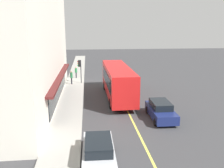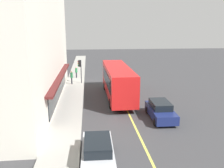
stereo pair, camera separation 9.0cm
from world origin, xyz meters
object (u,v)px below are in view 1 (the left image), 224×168
Objects in this scene: car_silver at (98,151)px; pedestrian_at_corner at (71,76)px; bus at (118,80)px; traffic_light at (80,66)px; pedestrian_mid_block at (76,71)px; car_navy at (161,110)px.

car_silver is 19.39m from pedestrian_at_corner.
car_silver is at bearing 167.82° from bus.
pedestrian_mid_block is (3.67, 0.70, -1.36)m from traffic_light.
car_navy is 15.41m from pedestrian_at_corner.
traffic_light reaches higher than pedestrian_at_corner.
pedestrian_mid_block is at bearing 24.91° from car_navy.
car_navy is at bearing -155.98° from bus.
car_silver is (-19.72, -1.58, -1.79)m from traffic_light.
traffic_light is 0.74× the size of car_navy.
car_silver is 1.00× the size of car_navy.
pedestrian_at_corner is (6.39, 5.47, -0.72)m from bus.
car_silver is at bearing -174.46° from pedestrian_mid_block.
car_silver is 23.51m from pedestrian_mid_block.
traffic_light is 15.38m from car_navy.
pedestrian_mid_block reaches higher than car_navy.
bus reaches higher than car_silver.
bus is 2.57× the size of car_silver.
car_navy is (6.28, -5.67, 0.00)m from car_silver.
car_silver is 2.35× the size of pedestrian_at_corner.
car_navy is at bearing -147.02° from pedestrian_at_corner.
pedestrian_mid_block reaches higher than car_silver.
traffic_light is at bearing -169.27° from pedestrian_mid_block.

